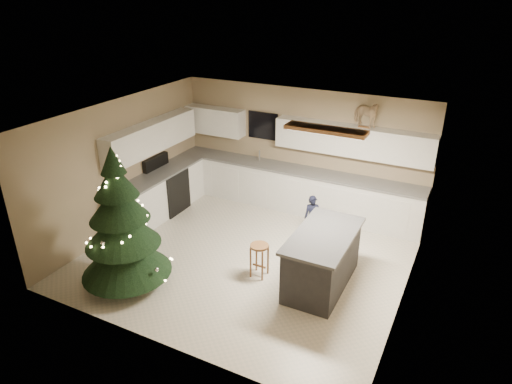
# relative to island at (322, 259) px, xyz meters

# --- Properties ---
(ground_plane) EXTENTS (5.50, 5.50, 0.00)m
(ground_plane) POSITION_rel_island_xyz_m (-1.48, 0.19, -0.48)
(ground_plane) COLOR beige
(room_shell) EXTENTS (5.52, 5.02, 2.61)m
(room_shell) POSITION_rel_island_xyz_m (-1.45, 0.19, 1.27)
(room_shell) COLOR gray
(room_shell) RESTS_ON ground_plane
(cabinetry) EXTENTS (5.50, 3.20, 2.00)m
(cabinetry) POSITION_rel_island_xyz_m (-2.39, 1.84, 0.28)
(cabinetry) COLOR silver
(cabinetry) RESTS_ON ground_plane
(island) EXTENTS (0.90, 1.70, 0.95)m
(island) POSITION_rel_island_xyz_m (0.00, 0.00, 0.00)
(island) COLOR black
(island) RESTS_ON ground_plane
(bar_stool) EXTENTS (0.31, 0.31, 0.60)m
(bar_stool) POSITION_rel_island_xyz_m (-1.02, -0.24, -0.03)
(bar_stool) COLOR brown
(bar_stool) RESTS_ON ground_plane
(christmas_tree) EXTENTS (1.50, 1.45, 2.39)m
(christmas_tree) POSITION_rel_island_xyz_m (-2.86, -1.41, 0.50)
(christmas_tree) COLOR #3F2816
(christmas_tree) RESTS_ON ground_plane
(toddler) EXTENTS (0.39, 0.34, 0.89)m
(toddler) POSITION_rel_island_xyz_m (-0.67, 1.34, -0.03)
(toddler) COLOR black
(toddler) RESTS_ON ground_plane
(rocking_horse) EXTENTS (0.65, 0.46, 0.52)m
(rocking_horse) POSITION_rel_island_xyz_m (-0.12, 2.52, 1.79)
(rocking_horse) COLOR brown
(rocking_horse) RESTS_ON cabinetry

